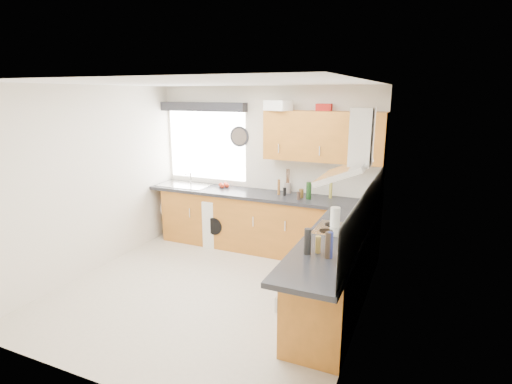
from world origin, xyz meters
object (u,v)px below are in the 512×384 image
at_px(extractor_hood, 353,154).
at_px(washing_machine, 222,221).
at_px(upper_cabinets, 324,136).
at_px(oven, 337,271).

bearing_deg(extractor_hood, washing_machine, 152.01).
bearing_deg(upper_cabinets, washing_machine, -174.81).
height_order(extractor_hood, upper_cabinets, upper_cabinets).
bearing_deg(oven, upper_cabinets, 112.54).
relative_size(extractor_hood, upper_cabinets, 0.46).
relative_size(oven, extractor_hood, 1.09).
bearing_deg(oven, extractor_hood, -0.00).
xyz_separation_m(upper_cabinets, washing_machine, (-1.57, -0.14, -1.42)).
bearing_deg(upper_cabinets, extractor_hood, -63.87).
height_order(oven, extractor_hood, extractor_hood).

